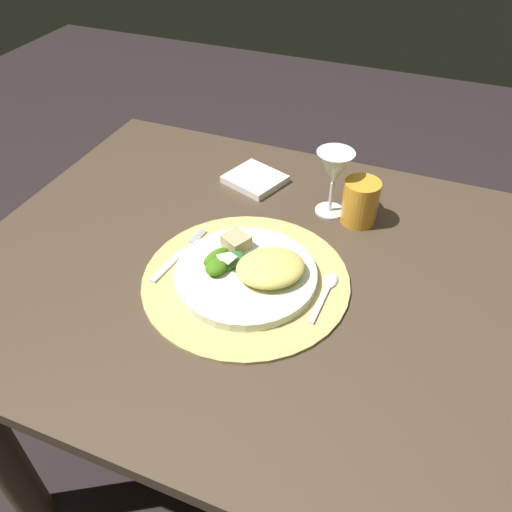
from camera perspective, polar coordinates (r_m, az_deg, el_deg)
The scene contains 12 objects.
ground_plane at distance 1.55m, azimuth 2.30°, elevation -21.91°, with size 6.00×6.00×0.00m, color black.
dining_table at distance 1.08m, azimuth 3.12°, elevation -7.87°, with size 1.23×0.88×0.73m.
placemat at distance 0.94m, azimuth -1.13°, elevation -2.63°, with size 0.38×0.38×0.01m, color tan.
dinner_plate at distance 0.94m, azimuth -1.14°, elevation -2.10°, with size 0.26×0.26×0.02m, color silver.
pasta_serving at distance 0.91m, azimuth 1.63°, elevation -1.31°, with size 0.12×0.10×0.03m, color #DBC560.
salad_greens at distance 0.94m, azimuth -3.81°, elevation -0.61°, with size 0.08×0.08×0.03m.
bread_piece at distance 0.97m, azimuth -2.21°, elevation 1.61°, with size 0.04×0.04×0.03m, color tan.
fork at distance 0.99m, azimuth -8.82°, elevation -0.12°, with size 0.03×0.17×0.00m.
spoon at distance 0.93m, azimuth 7.82°, elevation -3.75°, with size 0.02×0.13×0.01m.
napkin at distance 1.20m, azimuth -0.12°, elevation 8.53°, with size 0.12×0.11×0.02m, color white.
wine_glass at distance 1.07m, azimuth 8.67°, elevation 9.45°, with size 0.08×0.08×0.14m.
amber_tumbler at distance 1.08m, azimuth 11.52°, elevation 5.91°, with size 0.07×0.07×0.09m, color orange.
Camera 1 is at (0.21, -0.68, 1.38)m, focal length 35.99 mm.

